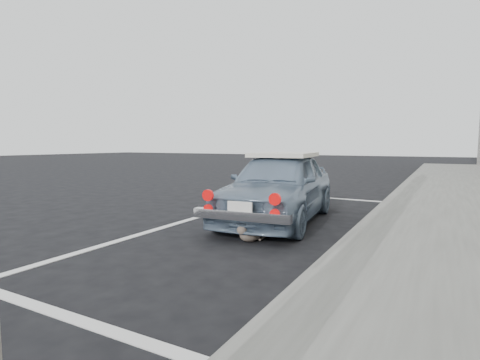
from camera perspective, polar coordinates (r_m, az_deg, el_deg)
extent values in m
plane|color=black|center=(3.84, -22.66, -14.47)|extent=(80.00, 80.00, 0.00)
cube|color=#64635F|center=(4.41, 32.68, -11.30)|extent=(2.80, 40.00, 0.15)
cube|color=silver|center=(3.19, -24.13, -18.68)|extent=(3.00, 0.12, 0.01)
cube|color=silver|center=(9.13, 13.51, -2.69)|extent=(3.00, 0.12, 0.01)
cube|color=silver|center=(6.56, -6.86, -5.78)|extent=(0.12, 7.00, 0.01)
imported|color=slate|center=(6.28, 5.89, -0.93)|extent=(1.75, 3.55, 1.16)
cube|color=silver|center=(6.57, 6.78, 3.82)|extent=(1.10, 1.40, 0.07)
cube|color=silver|center=(4.76, 0.17, -5.44)|extent=(1.31, 0.26, 0.12)
cube|color=white|center=(4.70, -0.03, -4.34)|extent=(0.33, 0.06, 0.17)
cylinder|color=red|center=(4.88, -4.90, -2.33)|extent=(0.15, 0.06, 0.15)
cylinder|color=red|center=(4.54, 5.34, -2.92)|extent=(0.15, 0.06, 0.15)
cylinder|color=red|center=(4.91, -4.88, -4.41)|extent=(0.12, 0.05, 0.12)
cylinder|color=red|center=(4.57, 5.32, -5.15)|extent=(0.12, 0.05, 0.12)
ellipsoid|color=brown|center=(4.98, 1.64, -8.09)|extent=(0.33, 0.40, 0.21)
sphere|color=brown|center=(4.86, 0.30, -7.55)|extent=(0.13, 0.13, 0.13)
cone|color=brown|center=(4.87, 0.02, -6.72)|extent=(0.05, 0.05, 0.05)
cone|color=brown|center=(4.82, 0.58, -6.85)|extent=(0.05, 0.05, 0.05)
cylinder|color=brown|center=(5.08, 3.50, -8.67)|extent=(0.04, 0.23, 0.03)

